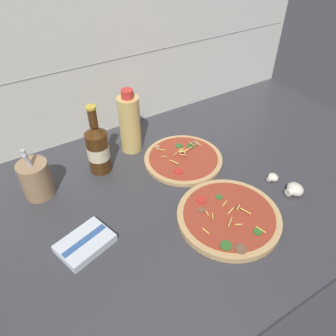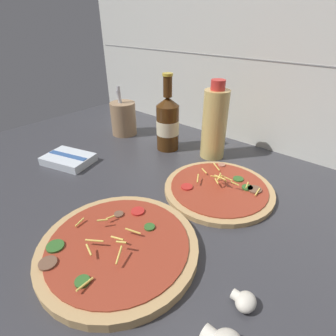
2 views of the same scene
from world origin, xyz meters
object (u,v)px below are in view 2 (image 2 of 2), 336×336
Objects in this scene: beer_bottle at (168,123)px; oil_bottle at (214,123)px; utensil_crock at (123,118)px; dish_towel at (69,159)px; pizza_near at (119,247)px; mushroom_right at (245,301)px; pizza_far at (219,189)px.

beer_bottle is 1.03× the size of oil_bottle.
utensil_crock is 1.09× the size of dish_towel.
dish_towel is at bearing 161.97° from pizza_near.
mushroom_right and dish_towel have the same top height.
pizza_far is 1.69× the size of dish_towel.
oil_bottle reaches higher than pizza_far.
pizza_near is at bearing -18.03° from dish_towel.
pizza_far is 1.16× the size of oil_bottle.
pizza_far is 7.26× the size of mushroom_right.
beer_bottle is at bearing 119.50° from pizza_near.
beer_bottle is 32.83cm from dish_towel.
pizza_near reaches higher than mushroom_right.
pizza_near is 7.91× the size of mushroom_right.
pizza_near is at bearing -97.37° from pizza_far.
dish_towel is (-38.74, 12.61, 0.11)cm from pizza_near.
pizza_far is 22.41cm from oil_bottle.
beer_bottle is at bearing 2.97° from utensil_crock.
pizza_near is 1.23× the size of beer_bottle.
pizza_near and pizza_far have the same top height.
mushroom_right is 74.79cm from utensil_crock.
beer_bottle is at bearing 142.85° from mushroom_right.
dish_towel is (-42.56, -16.92, 0.44)cm from pizza_far.
oil_bottle is (-12.28, 15.79, 10.10)cm from pizza_far.
mushroom_right is at bearing 13.44° from pizza_near.
beer_bottle reaches higher than pizza_near.
pizza_near is at bearing -79.42° from oil_bottle.
utensil_crock is at bearing -177.03° from beer_bottle.
pizza_far is at bearing 82.63° from pizza_near.
oil_bottle is at bearing 10.02° from utensil_crock.
mushroom_right is at bearing -51.34° from pizza_far.
pizza_far is 48.67cm from utensil_crock.
oil_bottle is at bearing 100.58° from pizza_near.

